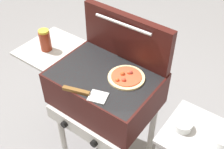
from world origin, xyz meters
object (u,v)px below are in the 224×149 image
(pizza_pepperoni, at_px, (126,77))
(topping_bowl_far, at_px, (183,125))
(spatula, at_px, (85,93))
(sauce_jar, at_px, (45,40))
(grill, at_px, (103,90))
(topping_bowl_near, at_px, (224,140))

(pizza_pepperoni, relative_size, topping_bowl_far, 2.20)
(topping_bowl_far, bearing_deg, spatula, -159.89)
(sauce_jar, relative_size, topping_bowl_far, 1.48)
(pizza_pepperoni, bearing_deg, topping_bowl_far, -7.99)
(sauce_jar, height_order, spatula, sauce_jar)
(grill, height_order, sauce_jar, sauce_jar)
(spatula, height_order, topping_bowl_near, spatula)
(spatula, bearing_deg, topping_bowl_near, 17.38)
(grill, bearing_deg, topping_bowl_near, 2.06)
(pizza_pepperoni, distance_m, spatula, 0.27)
(sauce_jar, bearing_deg, topping_bowl_far, 0.92)
(pizza_pepperoni, bearing_deg, sauce_jar, -172.99)
(topping_bowl_near, bearing_deg, pizza_pepperoni, 178.24)
(sauce_jar, xyz_separation_m, topping_bowl_near, (1.20, 0.05, -0.15))
(sauce_jar, bearing_deg, topping_bowl_near, 2.56)
(spatula, bearing_deg, sauce_jar, 160.43)
(sauce_jar, distance_m, topping_bowl_far, 1.01)
(topping_bowl_near, distance_m, topping_bowl_far, 0.21)
(grill, xyz_separation_m, sauce_jar, (-0.45, -0.03, 0.22))
(sauce_jar, xyz_separation_m, spatula, (0.48, -0.17, -0.07))
(grill, height_order, pizza_pepperoni, pizza_pepperoni)
(grill, distance_m, spatula, 0.25)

